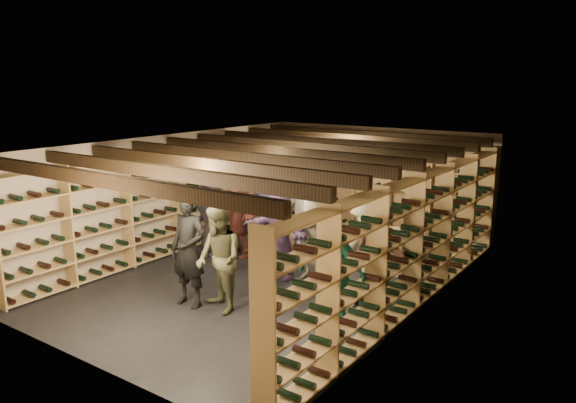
% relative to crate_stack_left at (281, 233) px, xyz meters
% --- Properties ---
extents(ground, '(8.00, 8.00, 0.00)m').
position_rel_crate_stack_left_xyz_m(ground, '(0.87, -1.30, -0.34)').
color(ground, black).
rests_on(ground, ground).
extents(walls, '(5.52, 8.02, 2.40)m').
position_rel_crate_stack_left_xyz_m(walls, '(0.87, -1.30, 0.86)').
color(walls, '#BBA991').
rests_on(walls, ground).
extents(ceiling, '(5.50, 8.00, 0.01)m').
position_rel_crate_stack_left_xyz_m(ceiling, '(0.87, -1.30, 2.06)').
color(ceiling, beige).
rests_on(ceiling, walls).
extents(ceiling_joists, '(5.40, 7.12, 0.18)m').
position_rel_crate_stack_left_xyz_m(ceiling_joists, '(0.87, -1.30, 1.92)').
color(ceiling_joists, black).
rests_on(ceiling_joists, ground).
extents(wine_rack_left, '(0.32, 7.50, 2.15)m').
position_rel_crate_stack_left_xyz_m(wine_rack_left, '(-1.70, -1.30, 0.74)').
color(wine_rack_left, '#A4844F').
rests_on(wine_rack_left, ground).
extents(wine_rack_right, '(0.32, 7.50, 2.15)m').
position_rel_crate_stack_left_xyz_m(wine_rack_right, '(3.44, -1.30, 0.74)').
color(wine_rack_right, '#A4844F').
rests_on(wine_rack_right, ground).
extents(wine_rack_back, '(4.70, 0.30, 2.15)m').
position_rel_crate_stack_left_xyz_m(wine_rack_back, '(0.87, 2.53, 0.73)').
color(wine_rack_back, '#A4844F').
rests_on(wine_rack_back, ground).
extents(crate_stack_left, '(0.59, 0.49, 0.68)m').
position_rel_crate_stack_left_xyz_m(crate_stack_left, '(0.00, 0.00, 0.00)').
color(crate_stack_left, tan).
rests_on(crate_stack_left, ground).
extents(crate_stack_right, '(0.57, 0.45, 0.51)m').
position_rel_crate_stack_left_xyz_m(crate_stack_right, '(2.11, 1.15, -0.08)').
color(crate_stack_right, tan).
rests_on(crate_stack_right, ground).
extents(crate_loose, '(0.54, 0.39, 0.17)m').
position_rel_crate_stack_left_xyz_m(crate_loose, '(2.61, 0.00, -0.25)').
color(crate_loose, tan).
rests_on(crate_loose, ground).
extents(person_0, '(0.83, 0.62, 1.54)m').
position_rel_crate_stack_left_xyz_m(person_0, '(-0.98, -1.04, 0.43)').
color(person_0, black).
rests_on(person_0, ground).
extents(person_1, '(0.67, 0.45, 1.80)m').
position_rel_crate_stack_left_xyz_m(person_1, '(0.56, -3.22, 0.56)').
color(person_1, black).
rests_on(person_1, ground).
extents(person_2, '(0.99, 0.90, 1.66)m').
position_rel_crate_stack_left_xyz_m(person_2, '(1.10, -3.12, 0.49)').
color(person_2, brown).
rests_on(person_2, ground).
extents(person_3, '(1.14, 0.78, 1.63)m').
position_rel_crate_stack_left_xyz_m(person_3, '(2.66, -1.25, 0.47)').
color(person_3, beige).
rests_on(person_3, ground).
extents(person_4, '(1.03, 0.50, 1.71)m').
position_rel_crate_stack_left_xyz_m(person_4, '(2.90, -2.79, 0.52)').
color(person_4, '#1B7767').
rests_on(person_4, ground).
extents(person_5, '(1.64, 1.01, 1.69)m').
position_rel_crate_stack_left_xyz_m(person_5, '(-0.48, -0.80, 0.50)').
color(person_5, brown).
rests_on(person_5, ground).
extents(person_6, '(1.02, 0.76, 1.88)m').
position_rel_crate_stack_left_xyz_m(person_6, '(0.29, -0.75, 0.60)').
color(person_6, '#1D2044').
rests_on(person_6, ground).
extents(person_7, '(0.77, 0.63, 1.82)m').
position_rel_crate_stack_left_xyz_m(person_7, '(1.53, -1.20, 0.57)').
color(person_7, gray).
rests_on(person_7, ground).
extents(person_8, '(0.93, 0.78, 1.70)m').
position_rel_crate_stack_left_xyz_m(person_8, '(3.05, -1.64, 0.51)').
color(person_8, '#43241B').
rests_on(person_8, ground).
extents(person_9, '(1.23, 0.76, 1.83)m').
position_rel_crate_stack_left_xyz_m(person_9, '(0.65, -0.19, 0.57)').
color(person_9, '#ADA89F').
rests_on(person_9, ground).
extents(person_10, '(1.03, 0.52, 1.70)m').
position_rel_crate_stack_left_xyz_m(person_10, '(-0.14, -0.27, 0.51)').
color(person_10, '#264F29').
rests_on(person_10, ground).
extents(person_11, '(1.59, 0.72, 1.65)m').
position_rel_crate_stack_left_xyz_m(person_11, '(0.95, -1.35, 0.48)').
color(person_11, '#7D5E99').
rests_on(person_11, ground).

